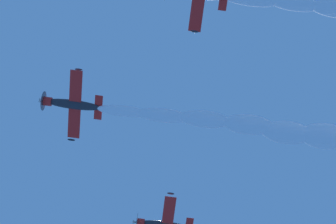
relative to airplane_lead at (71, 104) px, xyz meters
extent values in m
ellipsoid|color=#232328|center=(-0.27, 0.09, -0.02)|extent=(7.50, 3.59, 1.64)
cylinder|color=red|center=(3.00, -0.97, 0.14)|extent=(1.33, 1.60, 1.39)
cone|color=white|center=(3.70, -1.19, 0.18)|extent=(0.93, 0.85, 0.67)
cylinder|color=#3F3F47|center=(3.54, -1.14, 0.17)|extent=(0.82, 2.87, 2.96)
cube|color=red|center=(-0.46, 0.18, -0.22)|extent=(4.39, 9.44, 1.66)
ellipsoid|color=#232328|center=(0.92, 4.57, 0.48)|extent=(1.05, 0.60, 0.36)
ellipsoid|color=#232328|center=(-1.85, -4.21, -0.92)|extent=(1.05, 0.60, 0.36)
cube|color=red|center=(-3.40, 1.09, -0.12)|extent=(2.00, 3.52, 0.67)
cube|color=#232328|center=(-3.52, 1.04, 0.43)|extent=(1.23, 0.70, 1.31)
ellipsoid|color=#1E232D|center=(0.01, -0.08, 0.46)|extent=(1.86, 1.37, 0.91)
ellipsoid|color=#232328|center=(-10.61, 15.36, -1.64)|extent=(1.06, 0.60, 0.38)
cylinder|color=red|center=(-15.10, -11.71, -0.04)|extent=(1.35, 1.61, 1.38)
cone|color=white|center=(-14.40, -11.94, -0.02)|extent=(0.93, 0.85, 0.66)
cylinder|color=#3F3F47|center=(-14.56, -11.88, -0.02)|extent=(0.87, 2.87, 2.97)
ellipsoid|color=#232328|center=(-17.18, -6.18, 0.38)|extent=(1.06, 0.61, 0.34)
ellipsoid|color=#1E232D|center=(-18.08, -10.83, 0.33)|extent=(1.87, 1.37, 0.89)
ellipsoid|color=white|center=(-6.59, 2.08, -0.34)|extent=(7.06, 3.54, 1.71)
ellipsoid|color=white|center=(-11.59, 3.73, -0.45)|extent=(7.19, 3.92, 2.11)
ellipsoid|color=white|center=(-16.78, 5.56, -0.62)|extent=(7.32, 4.30, 2.50)
ellipsoid|color=white|center=(-22.22, 7.32, -0.97)|extent=(7.46, 4.68, 2.89)
ellipsoid|color=white|center=(-27.30, 8.45, -1.05)|extent=(7.59, 5.06, 3.29)
ellipsoid|color=white|center=(-32.02, 10.09, -1.20)|extent=(7.73, 5.44, 3.68)
ellipsoid|color=white|center=(-15.48, 21.71, -0.97)|extent=(7.06, 3.54, 1.71)
ellipsoid|color=white|center=(-20.70, 23.62, -0.99)|extent=(7.19, 3.92, 2.11)
camera|label=1|loc=(-5.69, 18.24, -64.58)|focal=53.82mm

